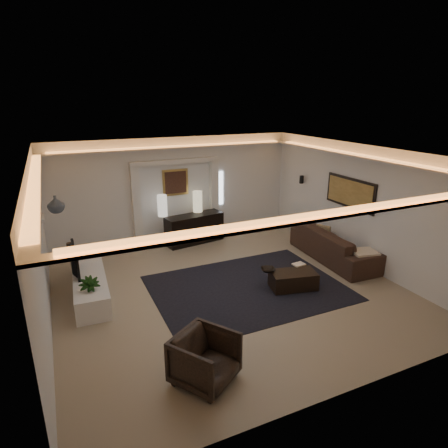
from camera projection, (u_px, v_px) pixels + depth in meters
name	position (u px, v px, depth m)	size (l,w,h in m)	color
floor	(227.00, 288.00, 8.30)	(7.00, 7.00, 0.00)	gray
ceiling	(227.00, 153.00, 7.38)	(7.00, 7.00, 0.00)	white
wall_back	(175.00, 189.00, 10.87)	(7.00, 7.00, 0.00)	silver
wall_front	(344.00, 304.00, 4.82)	(7.00, 7.00, 0.00)	silver
wall_left	(40.00, 251.00, 6.47)	(7.00, 7.00, 0.00)	silver
wall_right	(359.00, 205.00, 9.22)	(7.00, 7.00, 0.00)	silver
cove_soffit	(227.00, 168.00, 7.47)	(7.00, 7.00, 0.04)	silver
daylight_slit	(219.00, 188.00, 11.41)	(0.25, 0.03, 1.00)	white
area_rug	(248.00, 288.00, 8.28)	(4.00, 3.00, 0.01)	black
pilaster_left	(137.00, 206.00, 10.44)	(0.22, 0.20, 2.20)	silver
pilaster_right	(214.00, 198.00, 11.34)	(0.22, 0.20, 2.20)	silver
alcove_header	(175.00, 161.00, 10.53)	(2.52, 0.20, 0.12)	silver
painting_frame	(175.00, 182.00, 10.78)	(0.74, 0.04, 0.74)	tan
painting_canvas	(176.00, 183.00, 10.75)	(0.62, 0.02, 0.62)	#4C2D1E
art_panel_frame	(350.00, 193.00, 9.38)	(0.04, 1.64, 0.74)	black
art_panel_gold	(349.00, 193.00, 9.37)	(0.02, 1.50, 0.62)	tan
wall_sconce	(302.00, 180.00, 11.00)	(0.12, 0.12, 0.22)	black
wall_niche	(42.00, 217.00, 7.64)	(0.10, 0.55, 0.04)	silver
console	(194.00, 229.00, 10.80)	(1.65, 0.51, 0.82)	black
lamp_left	(162.00, 206.00, 10.48)	(0.27, 0.27, 0.59)	beige
lamp_right	(198.00, 202.00, 10.89)	(0.27, 0.27, 0.60)	beige
media_ledge	(90.00, 283.00, 8.01)	(0.64, 2.54, 0.48)	white
tv	(70.00, 261.00, 7.83)	(0.13, 1.01, 0.58)	black
figurine	(70.00, 249.00, 8.72)	(0.12, 0.12, 0.33)	#4A3729
ginger_jar	(56.00, 204.00, 7.82)	(0.34, 0.34, 0.35)	slate
plant	(90.00, 296.00, 7.24)	(0.40, 0.40, 0.72)	black
sofa	(335.00, 245.00, 9.68)	(1.03, 2.62, 0.77)	#3A241A
throw_blanket	(364.00, 252.00, 8.77)	(0.57, 0.46, 0.06)	beige
throw_pillow	(323.00, 232.00, 10.05)	(0.11, 0.38, 0.38)	#9E8256
coffee_table	(293.00, 280.00, 8.21)	(0.97, 0.53, 0.36)	black
bowl	(268.00, 269.00, 8.17)	(0.31, 0.31, 0.08)	black
magazine	(299.00, 263.00, 8.49)	(0.26, 0.19, 0.03)	beige
armchair	(205.00, 359.00, 5.46)	(0.80, 0.82, 0.75)	black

